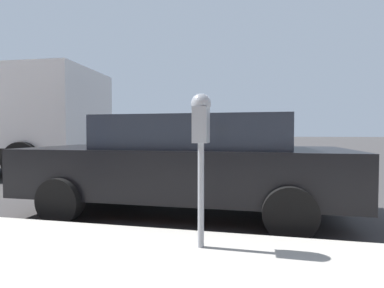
{
  "coord_description": "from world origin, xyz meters",
  "views": [
    {
      "loc": [
        -5.47,
        -0.88,
        1.25
      ],
      "look_at": [
        -2.3,
        -0.21,
        1.14
      ],
      "focal_mm": 28.0,
      "sensor_mm": 36.0,
      "label": 1
    }
  ],
  "objects": [
    {
      "name": "ground_plane",
      "position": [
        0.0,
        0.0,
        0.0
      ],
      "size": [
        220.0,
        220.0,
        0.0
      ],
      "primitive_type": "plane",
      "color": "#3D3A3A"
    },
    {
      "name": "parking_meter",
      "position": [
        -2.67,
        -0.37,
        1.28
      ],
      "size": [
        0.21,
        0.19,
        1.47
      ],
      "color": "gray",
      "rests_on": "sidewalk"
    },
    {
      "name": "car_black",
      "position": [
        -0.89,
        0.19,
        0.8
      ],
      "size": [
        2.16,
        4.88,
        1.51
      ],
      "rotation": [
        0.0,
        0.0,
        -0.0
      ],
      "color": "black",
      "rests_on": "ground_plane"
    }
  ]
}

